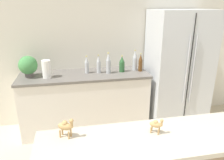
% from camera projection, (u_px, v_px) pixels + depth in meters
% --- Properties ---
extents(wall_back, '(8.00, 0.06, 2.55)m').
position_uv_depth(wall_back, '(103.00, 44.00, 3.48)').
color(wall_back, silver).
rests_on(wall_back, ground_plane).
extents(back_counter, '(1.91, 0.63, 0.90)m').
position_uv_depth(back_counter, '(86.00, 101.00, 3.39)').
color(back_counter, silver).
rests_on(back_counter, ground_plane).
extents(refrigerator, '(0.89, 0.71, 1.81)m').
position_uv_depth(refrigerator, '(178.00, 69.00, 3.45)').
color(refrigerator, silver).
rests_on(refrigerator, ground_plane).
extents(potted_plant, '(0.26, 0.26, 0.30)m').
position_uv_depth(potted_plant, '(28.00, 66.00, 3.06)').
color(potted_plant, '#595451').
rests_on(potted_plant, back_counter).
extents(paper_towel_roll, '(0.12, 0.12, 0.25)m').
position_uv_depth(paper_towel_roll, '(47.00, 69.00, 3.04)').
color(paper_towel_roll, white).
rests_on(paper_towel_roll, back_counter).
extents(back_bottle_0, '(0.06, 0.06, 0.26)m').
position_uv_depth(back_bottle_0, '(87.00, 65.00, 3.24)').
color(back_bottle_0, '#B2B7BC').
rests_on(back_bottle_0, back_counter).
extents(back_bottle_1, '(0.06, 0.06, 0.27)m').
position_uv_depth(back_bottle_1, '(99.00, 64.00, 3.25)').
color(back_bottle_1, '#B2B7BC').
rests_on(back_bottle_1, back_counter).
extents(back_bottle_2, '(0.07, 0.07, 0.32)m').
position_uv_depth(back_bottle_2, '(135.00, 61.00, 3.37)').
color(back_bottle_2, '#B2B7BC').
rests_on(back_bottle_2, back_counter).
extents(back_bottle_3, '(0.06, 0.06, 0.28)m').
position_uv_depth(back_bottle_3, '(140.00, 63.00, 3.33)').
color(back_bottle_3, brown).
rests_on(back_bottle_3, back_counter).
extents(back_bottle_4, '(0.07, 0.07, 0.31)m').
position_uv_depth(back_bottle_4, '(108.00, 63.00, 3.23)').
color(back_bottle_4, '#B2B7BC').
rests_on(back_bottle_4, back_counter).
extents(back_bottle_5, '(0.08, 0.08, 0.25)m').
position_uv_depth(back_bottle_5, '(122.00, 64.00, 3.31)').
color(back_bottle_5, '#2D6033').
rests_on(back_bottle_5, back_counter).
extents(camel_figurine, '(0.09, 0.08, 0.12)m').
position_uv_depth(camel_figurine, '(156.00, 124.00, 1.53)').
color(camel_figurine, tan).
rests_on(camel_figurine, bar_counter).
extents(camel_figurine_second, '(0.12, 0.10, 0.15)m').
position_uv_depth(camel_figurine_second, '(66.00, 126.00, 1.48)').
color(camel_figurine_second, tan).
rests_on(camel_figurine_second, bar_counter).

